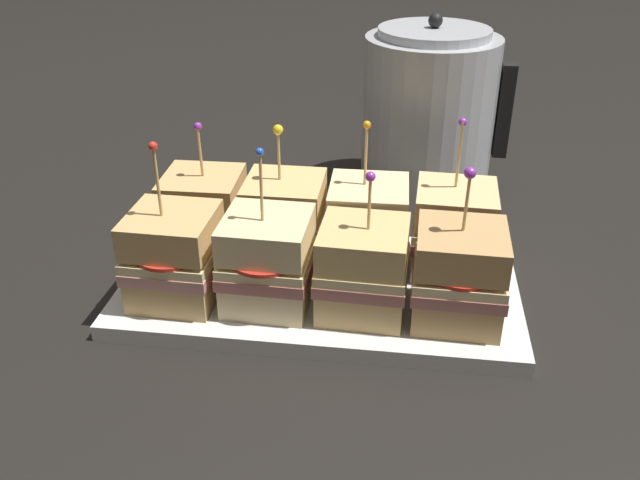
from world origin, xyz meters
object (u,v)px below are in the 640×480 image
sandwich_front_center_left (268,261)px  sandwich_back_far_right (454,230)px  sandwich_front_far_left (174,257)px  sandwich_back_center_left (285,220)px  sandwich_front_far_right (459,276)px  sandwich_back_center_right (368,226)px  sandwich_front_center_right (363,269)px  kettle_steel (429,113)px  sandwich_back_far_left (204,215)px  serving_platter (320,287)px

sandwich_front_center_left → sandwich_back_far_right: 0.22m
sandwich_front_far_left → sandwich_back_center_left: size_ratio=1.09×
sandwich_front_far_left → sandwich_front_far_right: 0.30m
sandwich_front_far_right → sandwich_back_center_right: size_ratio=0.97×
sandwich_front_center_right → sandwich_back_center_left: (-0.10, 0.10, 0.00)m
sandwich_front_far_left → sandwich_back_far_right: (0.30, 0.10, 0.00)m
sandwich_front_center_right → sandwich_back_far_right: sandwich_back_far_right is taller
kettle_steel → sandwich_front_center_right: bearing=-100.3°
sandwich_front_center_right → sandwich_back_far_left: 0.22m
sandwich_front_far_left → sandwich_back_far_left: (0.00, 0.10, -0.00)m
sandwich_front_far_left → sandwich_back_far_left: bearing=87.6°
sandwich_front_center_left → sandwich_front_center_right: size_ratio=1.13×
sandwich_back_far_right → kettle_steel: bearing=96.3°
serving_platter → kettle_steel: (0.12, 0.32, 0.11)m
serving_platter → sandwich_back_far_left: sandwich_back_far_left is taller
sandwich_front_far_left → sandwich_back_center_right: 0.22m
sandwich_back_center_left → kettle_steel: kettle_steel is taller
sandwich_front_far_right → sandwich_back_far_left: size_ratio=1.02×
serving_platter → kettle_steel: 0.36m
sandwich_front_center_left → kettle_steel: kettle_steel is taller
sandwich_front_far_right → sandwich_back_far_right: sandwich_back_far_right is taller
serving_platter → sandwich_back_center_left: size_ratio=2.68×
sandwich_front_center_left → kettle_steel: 0.41m
serving_platter → sandwich_front_center_right: sandwich_front_center_right is taller
sandwich_front_center_left → sandwich_back_far_left: sandwich_front_center_left is taller
sandwich_front_center_right → sandwich_back_far_right: 0.14m
sandwich_front_center_right → sandwich_back_far_right: size_ratio=0.87×
sandwich_back_center_left → sandwich_back_center_right: (0.10, -0.00, -0.00)m
sandwich_front_center_left → sandwich_back_far_left: 0.14m
serving_platter → sandwich_back_center_left: bearing=135.0°
sandwich_front_center_left → sandwich_back_center_right: 0.14m
sandwich_back_far_left → sandwich_back_center_right: 0.20m
kettle_steel → sandwich_back_center_left: bearing=-121.4°
sandwich_back_far_left → sandwich_back_center_left: size_ratio=1.00×
sandwich_front_far_left → sandwich_front_center_right: 0.20m
serving_platter → sandwich_back_center_right: sandwich_back_center_right is taller
sandwich_back_center_left → sandwich_back_far_right: (0.20, 0.00, 0.00)m
sandwich_front_center_left → sandwich_back_center_right: bearing=43.9°
sandwich_front_center_right → sandwich_back_far_left: bearing=153.9°
sandwich_front_far_left → sandwich_front_center_left: (0.10, 0.00, -0.00)m
serving_platter → sandwich_front_center_right: 0.09m
sandwich_front_far_left → sandwich_back_center_left: bearing=44.4°
sandwich_back_center_right → kettle_steel: kettle_steel is taller
sandwich_front_center_right → sandwich_front_center_left: bearing=-179.8°
sandwich_front_center_right → sandwich_back_center_left: size_ratio=0.95×
sandwich_front_far_left → sandwich_front_center_right: bearing=1.1°
sandwich_front_center_right → serving_platter: bearing=136.9°
sandwich_back_far_right → sandwich_back_center_right: bearing=-178.4°
sandwich_front_center_right → sandwich_back_center_right: 0.10m
serving_platter → sandwich_back_far_right: (0.15, 0.05, 0.06)m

